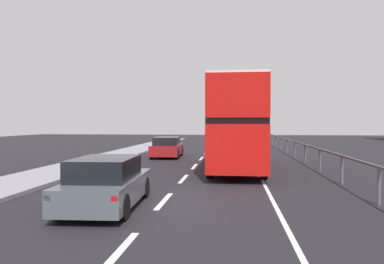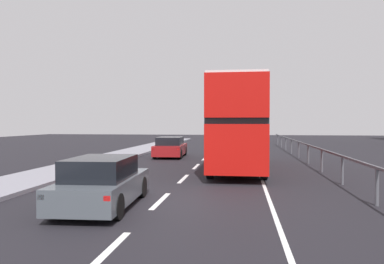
{
  "view_description": "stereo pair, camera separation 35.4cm",
  "coord_description": "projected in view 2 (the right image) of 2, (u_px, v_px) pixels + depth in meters",
  "views": [
    {
      "loc": [
        2.02,
        -10.47,
        2.32
      ],
      "look_at": [
        0.33,
        4.64,
        1.94
      ],
      "focal_mm": 34.04,
      "sensor_mm": 36.0,
      "label": 1
    },
    {
      "loc": [
        2.38,
        -10.43,
        2.32
      ],
      "look_at": [
        0.33,
        4.64,
        1.94
      ],
      "focal_mm": 34.04,
      "sensor_mm": 36.0,
      "label": 2
    }
  ],
  "objects": [
    {
      "name": "ground_plane",
      "position": [
        160.0,
        203.0,
        10.71
      ],
      "size": [
        73.96,
        120.0,
        0.1
      ],
      "primitive_type": "cube",
      "color": "black"
    },
    {
      "name": "hatchback_car_near",
      "position": [
        103.0,
        183.0,
        9.99
      ],
      "size": [
        1.93,
        4.16,
        1.38
      ],
      "rotation": [
        0.0,
        0.0,
        0.05
      ],
      "color": "#4B5158",
      "rests_on": "ground"
    },
    {
      "name": "bridge_side_railing",
      "position": [
        315.0,
        150.0,
        18.78
      ],
      "size": [
        0.1,
        42.0,
        1.1
      ],
      "color": "#525259",
      "rests_on": "ground"
    },
    {
      "name": "double_decker_bus_red",
      "position": [
        238.0,
        123.0,
        18.48
      ],
      "size": [
        2.49,
        10.28,
        4.29
      ],
      "rotation": [
        0.0,
        0.0,
        -0.0
      ],
      "color": "red",
      "rests_on": "ground"
    },
    {
      "name": "sedan_car_ahead",
      "position": [
        170.0,
        147.0,
        24.62
      ],
      "size": [
        1.99,
        4.22,
        1.37
      ],
      "rotation": [
        0.0,
        0.0,
        0.04
      ],
      "color": "maroon",
      "rests_on": "ground"
    },
    {
      "name": "lane_paint_markings",
      "position": [
        231.0,
        167.0,
        19.25
      ],
      "size": [
        3.35,
        46.0,
        0.01
      ],
      "color": "silver",
      "rests_on": "ground"
    }
  ]
}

